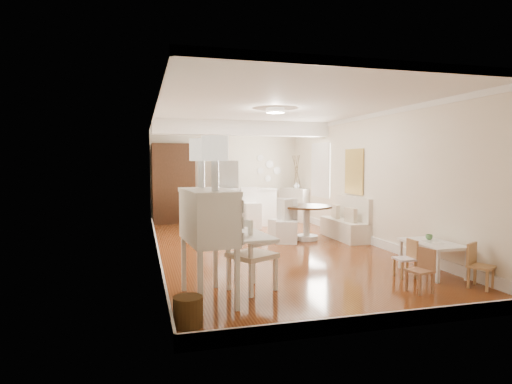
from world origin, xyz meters
name	(u,v)px	position (x,y,z in m)	size (l,w,h in m)	color
room	(265,152)	(0.04, 0.32, 1.98)	(9.00, 9.04, 2.82)	brown
secretary_bureau	(208,245)	(-1.70, -3.04, 0.71)	(1.11, 1.14, 1.43)	white
gustavian_armchair	(252,254)	(-1.06, -2.78, 0.51)	(0.59, 0.59, 1.02)	white
wicker_basket	(188,312)	(-2.05, -3.86, 0.16)	(0.32, 0.32, 0.32)	#513719
kids_table	(432,258)	(1.90, -2.70, 0.25)	(0.61, 1.02, 0.51)	white
kids_chair_a	(420,270)	(1.11, -3.47, 0.30)	(0.29, 0.29, 0.61)	#9B6846
kids_chair_b	(405,258)	(1.37, -2.75, 0.29)	(0.28, 0.28, 0.59)	#B28251
kids_chair_c	(481,266)	(2.06, -3.53, 0.32)	(0.31, 0.31, 0.64)	tan
banquette	(344,218)	(1.99, 0.50, 0.49)	(0.52, 1.60, 0.98)	silver
dining_table	(307,223)	(1.10, 0.60, 0.39)	(1.15, 1.15, 0.78)	#412715
slip_chair_near	(287,221)	(0.56, 0.40, 0.48)	(0.46, 0.48, 0.96)	white
slip_chair_far	(282,219)	(0.54, 0.66, 0.48)	(0.45, 0.47, 0.96)	white
breakfast_counter	(239,207)	(0.10, 3.10, 0.52)	(2.05, 0.65, 1.03)	white
bar_stool_left	(228,211)	(-0.35, 2.45, 0.50)	(0.40, 0.40, 1.00)	white
bar_stool_right	(251,208)	(0.29, 2.51, 0.55)	(0.44, 0.44, 1.10)	white
pantry_cabinet	(174,183)	(-1.60, 4.18, 1.15)	(1.20, 0.60, 2.30)	#381E11
fridge	(238,191)	(0.30, 4.15, 0.90)	(0.75, 0.65, 1.80)	silver
sideboard	(296,205)	(2.00, 3.65, 0.49)	(0.46, 1.03, 0.98)	beige
pencil_cup	(429,237)	(1.99, -2.50, 0.55)	(0.11, 0.11, 0.09)	#5D9959
branch_vase	(297,185)	(2.00, 3.64, 1.08)	(0.19, 0.19, 0.20)	white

